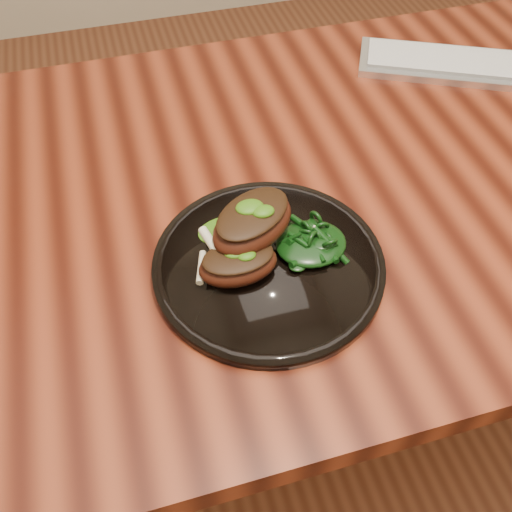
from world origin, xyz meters
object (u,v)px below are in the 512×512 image
(greens_heap, at_px, (311,240))
(desk, at_px, (325,210))
(lamb_chop_front, at_px, (238,263))
(keyboard, at_px, (471,65))
(plate, at_px, (268,264))

(greens_heap, bearing_deg, desk, 60.15)
(desk, distance_m, lamb_chop_front, 0.27)
(lamb_chop_front, bearing_deg, keyboard, 33.97)
(plate, xyz_separation_m, greens_heap, (0.06, 0.01, 0.02))
(lamb_chop_front, relative_size, keyboard, 0.26)
(keyboard, bearing_deg, greens_heap, -141.48)
(desk, distance_m, plate, 0.23)
(keyboard, bearing_deg, plate, -144.55)
(greens_heap, bearing_deg, plate, -174.81)
(plate, height_order, keyboard, keyboard)
(lamb_chop_front, xyz_separation_m, keyboard, (0.52, 0.35, -0.03))
(plate, distance_m, lamb_chop_front, 0.05)
(greens_heap, xyz_separation_m, keyboard, (0.42, 0.33, -0.02))
(desk, relative_size, lamb_chop_front, 15.58)
(plate, height_order, lamb_chop_front, lamb_chop_front)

